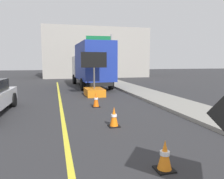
% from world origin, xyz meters
% --- Properties ---
extents(lane_center_stripe, '(0.14, 36.00, 0.01)m').
position_xyz_m(lane_center_stripe, '(0.00, 6.00, 0.00)').
color(lane_center_stripe, yellow).
rests_on(lane_center_stripe, ground).
extents(arrow_board_trailer, '(1.60, 1.81, 2.70)m').
position_xyz_m(arrow_board_trailer, '(2.13, 14.22, 0.48)').
color(arrow_board_trailer, orange).
rests_on(arrow_board_trailer, ground).
extents(box_truck, '(2.63, 8.00, 3.57)m').
position_xyz_m(box_truck, '(2.76, 19.03, 1.91)').
color(box_truck, black).
rests_on(box_truck, ground).
extents(highway_guide_sign, '(2.79, 0.24, 5.00)m').
position_xyz_m(highway_guide_sign, '(4.95, 23.94, 3.42)').
color(highway_guide_sign, gray).
rests_on(highway_guide_sign, ground).
extents(far_building_block, '(14.02, 7.01, 6.61)m').
position_xyz_m(far_building_block, '(5.36, 32.29, 3.30)').
color(far_building_block, gray).
rests_on(far_building_block, ground).
extents(traffic_cone_near_sign, '(0.36, 0.36, 0.61)m').
position_xyz_m(traffic_cone_near_sign, '(1.78, 4.37, 0.30)').
color(traffic_cone_near_sign, black).
rests_on(traffic_cone_near_sign, ground).
extents(traffic_cone_mid_lane, '(0.36, 0.36, 0.66)m').
position_xyz_m(traffic_cone_mid_lane, '(1.59, 7.45, 0.32)').
color(traffic_cone_mid_lane, black).
rests_on(traffic_cone_mid_lane, ground).
extents(traffic_cone_far_lane, '(0.36, 0.36, 0.71)m').
position_xyz_m(traffic_cone_far_lane, '(1.60, 10.72, 0.35)').
color(traffic_cone_far_lane, black).
rests_on(traffic_cone_far_lane, ground).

